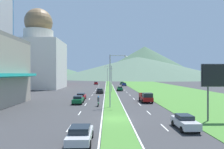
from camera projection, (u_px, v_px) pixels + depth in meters
ground_plane at (116, 119)px, 24.99m from camera, size 600.00×600.00×0.00m
grass_median at (109, 87)px, 84.97m from camera, size 3.20×240.00×0.06m
grass_verge_right at (157, 87)px, 85.49m from camera, size 24.00×240.00×0.06m
lane_dash_left_2 at (69, 128)px, 20.90m from camera, size 0.16×2.80×0.01m
lane_dash_left_3 at (80, 113)px, 28.92m from camera, size 0.16×2.80×0.01m
lane_dash_left_4 at (86, 104)px, 36.94m from camera, size 0.16×2.80×0.01m
lane_dash_left_5 at (89, 99)px, 44.96m from camera, size 0.16×2.80×0.01m
lane_dash_left_6 at (92, 95)px, 52.98m from camera, size 0.16×2.80×0.01m
lane_dash_left_7 at (94, 92)px, 61.00m from camera, size 0.16×2.80×0.01m
lane_dash_left_8 at (96, 90)px, 69.02m from camera, size 0.16×2.80×0.01m
lane_dash_left_9 at (97, 88)px, 77.04m from camera, size 0.16×2.80×0.01m
lane_dash_left_10 at (98, 87)px, 85.07m from camera, size 0.16×2.80×0.01m
lane_dash_left_11 at (98, 86)px, 93.09m from camera, size 0.16×2.80×0.01m
lane_dash_left_12 at (99, 85)px, 101.11m from camera, size 0.16×2.80×0.01m
lane_dash_right_2 at (164, 127)px, 21.16m from camera, size 0.16×2.80×0.01m
lane_dash_right_3 at (149, 113)px, 29.18m from camera, size 0.16×2.80×0.01m
lane_dash_right_4 at (140, 104)px, 37.20m from camera, size 0.16×2.80×0.01m
lane_dash_right_5 at (134, 99)px, 45.23m from camera, size 0.16×2.80×0.01m
lane_dash_right_6 at (130, 95)px, 53.25m from camera, size 0.16×2.80×0.01m
lane_dash_right_7 at (127, 92)px, 61.27m from camera, size 0.16×2.80×0.01m
lane_dash_right_8 at (125, 90)px, 69.29m from camera, size 0.16×2.80×0.01m
lane_dash_right_9 at (123, 88)px, 77.31m from camera, size 0.16×2.80×0.01m
lane_dash_right_10 at (121, 87)px, 85.33m from camera, size 0.16×2.80×0.01m
lane_dash_right_11 at (120, 86)px, 93.35m from camera, size 0.16×2.80×0.01m
lane_dash_right_12 at (119, 85)px, 101.37m from camera, size 0.16×2.80×0.01m
edge_line_median_left at (105, 87)px, 84.92m from camera, size 0.16×240.00×0.01m
edge_line_median_right at (114, 87)px, 85.01m from camera, size 0.16×240.00×0.01m
domed_building at (39, 56)px, 78.34m from camera, size 18.65×18.65×31.66m
midrise_colored at (44, 67)px, 107.31m from camera, size 17.93×17.93×19.31m
hill_far_left at (37, 69)px, 250.99m from camera, size 154.93×154.93×23.52m
hill_far_center at (139, 67)px, 248.57m from camera, size 211.06×211.06×27.88m
hill_far_right at (145, 62)px, 269.63m from camera, size 152.92×152.92×43.26m
street_lamp_near at (112, 77)px, 33.62m from camera, size 3.07×0.37×9.06m
street_lamp_mid at (111, 77)px, 62.86m from camera, size 2.58×0.41×8.36m
street_lamp_far at (108, 76)px, 92.06m from camera, size 3.02×0.47×8.32m
billboard_roadside at (222, 78)px, 23.87m from camera, size 5.21×0.28×6.99m
car_0 at (185, 122)px, 20.50m from camera, size 1.86×4.05×1.48m
car_1 at (81, 96)px, 43.77m from camera, size 1.96×4.40×1.46m
car_2 at (100, 91)px, 58.52m from camera, size 1.97×4.72×1.39m
car_3 at (80, 134)px, 16.45m from camera, size 2.02×4.12×1.43m
car_4 at (120, 88)px, 67.19m from camera, size 1.88×4.79×1.47m
car_5 at (78, 100)px, 38.10m from camera, size 1.93×4.46×1.51m
car_6 at (96, 83)px, 105.50m from camera, size 2.01×4.55×1.56m
car_7 at (124, 84)px, 93.76m from camera, size 2.01×4.16×1.54m
car_8 at (122, 83)px, 105.93m from camera, size 2.03×4.61×1.52m
pickup_truck_0 at (146, 97)px, 39.91m from camera, size 2.18×5.40×2.00m
motorcycle_rider at (98, 102)px, 35.02m from camera, size 0.36×2.00×1.80m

